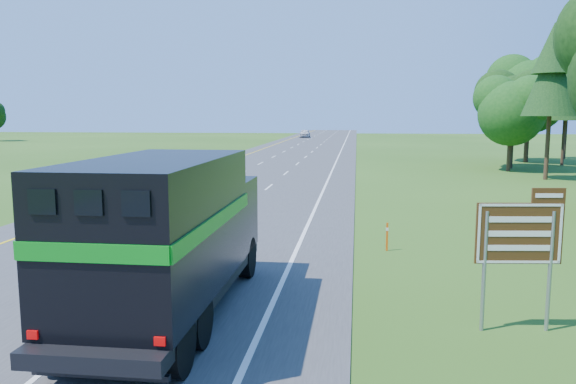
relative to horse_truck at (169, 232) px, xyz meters
name	(u,v)px	position (x,y,z in m)	size (l,w,h in m)	color
road	(270,170)	(-3.26, 36.06, -2.06)	(15.00, 260.00, 0.04)	#38383A
lane_markings	(270,169)	(-3.26, 36.06, -2.03)	(11.15, 260.00, 0.01)	yellow
horse_truck	(169,232)	(0.00, 0.00, 0.00)	(2.77, 8.61, 3.81)	black
white_suv	(168,180)	(-6.68, 19.29, -1.08)	(3.17, 6.87, 1.91)	silver
far_car	(305,133)	(-6.61, 106.26, -1.17)	(2.05, 5.08, 1.73)	silver
exit_sign	(520,239)	(7.88, 0.19, 0.01)	(1.89, 0.27, 3.21)	gray
delineator	(387,236)	(5.41, 7.36, -1.53)	(0.08, 0.05, 1.01)	#E8500C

